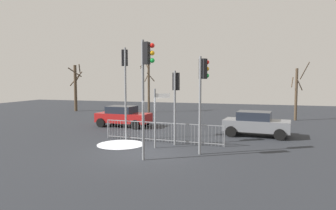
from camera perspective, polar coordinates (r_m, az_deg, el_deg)
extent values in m
plane|color=#26282D|center=(14.49, -4.31, -8.81)|extent=(60.00, 60.00, 0.00)
cylinder|color=slate|center=(17.44, -7.77, 1.97)|extent=(0.11, 0.11, 5.12)
cube|color=black|center=(17.62, -7.94, 8.53)|extent=(0.39, 0.36, 0.90)
sphere|color=red|center=(17.89, -8.09, 9.43)|extent=(0.20, 0.20, 0.20)
sphere|color=orange|center=(17.87, -8.08, 8.47)|extent=(0.20, 0.20, 0.20)
sphere|color=green|center=(17.85, -8.06, 7.51)|extent=(0.20, 0.20, 0.20)
cylinder|color=slate|center=(12.94, -4.58, 0.77)|extent=(0.11, 0.11, 5.00)
cube|color=black|center=(12.89, -3.96, 9.43)|extent=(0.23, 0.33, 0.90)
sphere|color=red|center=(12.82, -2.92, 10.80)|extent=(0.20, 0.20, 0.20)
sphere|color=orange|center=(12.79, -2.91, 9.47)|extent=(0.20, 0.20, 0.20)
sphere|color=green|center=(12.77, -2.91, 8.12)|extent=(0.20, 0.20, 0.20)
cylinder|color=slate|center=(14.01, 5.87, -0.16)|extent=(0.11, 0.11, 4.40)
cube|color=black|center=(14.08, 6.41, 6.59)|extent=(0.39, 0.36, 0.90)
sphere|color=red|center=(14.27, 7.15, 7.76)|extent=(0.20, 0.20, 0.20)
sphere|color=orange|center=(14.25, 7.14, 6.56)|extent=(0.20, 0.20, 0.20)
sphere|color=green|center=(14.25, 7.12, 5.35)|extent=(0.20, 0.20, 0.20)
cylinder|color=slate|center=(15.99, 1.25, -0.57)|extent=(0.11, 0.11, 3.82)
cube|color=black|center=(16.07, 1.48, 4.32)|extent=(0.34, 0.25, 0.90)
sphere|color=red|center=(16.31, 1.80, 5.38)|extent=(0.20, 0.20, 0.20)
sphere|color=orange|center=(16.31, 1.80, 4.33)|extent=(0.20, 0.20, 0.20)
sphere|color=green|center=(16.31, 1.79, 3.27)|extent=(0.20, 0.20, 0.20)
cylinder|color=slate|center=(15.30, -2.41, -2.48)|extent=(0.09, 0.09, 2.94)
cube|color=white|center=(15.22, -0.94, 1.71)|extent=(0.66, 0.29, 0.22)
cube|color=slate|center=(16.78, -1.09, -3.27)|extent=(6.71, 0.53, 0.04)
cube|color=slate|center=(16.94, -1.09, -6.39)|extent=(6.71, 0.53, 0.04)
cylinder|color=slate|center=(18.32, -10.66, -4.33)|extent=(0.02, 0.02, 1.05)
cylinder|color=slate|center=(18.23, -10.17, -4.37)|extent=(0.02, 0.02, 1.05)
cylinder|color=slate|center=(18.14, -9.68, -4.41)|extent=(0.02, 0.02, 1.05)
cylinder|color=slate|center=(18.05, -9.18, -4.45)|extent=(0.02, 0.02, 1.05)
cylinder|color=slate|center=(17.96, -8.67, -4.49)|extent=(0.02, 0.02, 1.05)
cylinder|color=slate|center=(17.87, -8.16, -4.53)|extent=(0.02, 0.02, 1.05)
cylinder|color=slate|center=(17.78, -7.65, -4.57)|extent=(0.02, 0.02, 1.05)
cylinder|color=slate|center=(17.70, -7.13, -4.61)|extent=(0.02, 0.02, 1.05)
cylinder|color=slate|center=(17.61, -6.61, -4.65)|extent=(0.02, 0.02, 1.05)
cylinder|color=slate|center=(17.53, -6.08, -4.69)|extent=(0.02, 0.02, 1.05)
cylinder|color=slate|center=(17.45, -5.54, -4.73)|extent=(0.02, 0.02, 1.05)
cylinder|color=slate|center=(17.37, -5.00, -4.77)|extent=(0.02, 0.02, 1.05)
cylinder|color=slate|center=(17.30, -4.46, -4.81)|extent=(0.02, 0.02, 1.05)
cylinder|color=slate|center=(17.22, -3.91, -4.85)|extent=(0.02, 0.02, 1.05)
cylinder|color=slate|center=(17.15, -3.35, -4.89)|extent=(0.02, 0.02, 1.05)
cylinder|color=slate|center=(17.07, -2.79, -4.92)|extent=(0.02, 0.02, 1.05)
cylinder|color=slate|center=(17.00, -2.23, -4.96)|extent=(0.02, 0.02, 1.05)
cylinder|color=slate|center=(16.93, -1.66, -5.00)|extent=(0.02, 0.02, 1.05)
cylinder|color=slate|center=(16.87, -1.09, -5.04)|extent=(0.02, 0.02, 1.05)
cylinder|color=slate|center=(16.80, -0.51, -5.08)|extent=(0.02, 0.02, 1.05)
cylinder|color=slate|center=(16.73, 0.07, -5.12)|extent=(0.02, 0.02, 1.05)
cylinder|color=slate|center=(16.67, 0.66, -5.15)|extent=(0.02, 0.02, 1.05)
cylinder|color=slate|center=(16.61, 1.25, -5.19)|extent=(0.02, 0.02, 1.05)
cylinder|color=slate|center=(16.55, 1.85, -5.23)|extent=(0.02, 0.02, 1.05)
cylinder|color=slate|center=(16.50, 2.45, -5.27)|extent=(0.02, 0.02, 1.05)
cylinder|color=slate|center=(16.44, 3.05, -5.30)|extent=(0.02, 0.02, 1.05)
cylinder|color=slate|center=(16.39, 3.66, -5.34)|extent=(0.02, 0.02, 1.05)
cylinder|color=slate|center=(16.33, 4.27, -5.38)|extent=(0.02, 0.02, 1.05)
cylinder|color=slate|center=(16.29, 4.89, -5.41)|extent=(0.02, 0.02, 1.05)
cylinder|color=slate|center=(16.24, 5.51, -5.45)|extent=(0.02, 0.02, 1.05)
cylinder|color=slate|center=(16.19, 6.13, -5.48)|extent=(0.02, 0.02, 1.05)
cylinder|color=slate|center=(16.15, 6.76, -5.52)|extent=(0.02, 0.02, 1.05)
cylinder|color=slate|center=(16.10, 7.39, -5.55)|extent=(0.02, 0.02, 1.05)
cylinder|color=slate|center=(16.06, 8.02, -5.58)|extent=(0.02, 0.02, 1.05)
cylinder|color=slate|center=(16.03, 8.66, -5.62)|extent=(0.02, 0.02, 1.05)
cylinder|color=slate|center=(15.99, 9.30, -5.65)|extent=(0.02, 0.02, 1.05)
cylinder|color=slate|center=(15.96, 9.94, -5.68)|extent=(0.02, 0.02, 1.05)
cylinder|color=slate|center=(18.37, -10.90, -4.31)|extent=(0.06, 0.06, 1.05)
cylinder|color=slate|center=(15.94, 10.27, -5.69)|extent=(0.06, 0.06, 1.05)
cube|color=maroon|center=(22.54, -8.11, -2.29)|extent=(3.91, 1.96, 0.65)
cube|color=#1E232D|center=(22.55, -8.46, -0.88)|extent=(2.00, 1.63, 0.55)
cylinder|color=black|center=(22.74, -4.08, -3.02)|extent=(0.65, 0.26, 0.64)
cylinder|color=black|center=(21.22, -6.00, -3.59)|extent=(0.65, 0.26, 0.64)
cylinder|color=black|center=(23.98, -9.96, -2.67)|extent=(0.65, 0.26, 0.64)
cylinder|color=black|center=(22.55, -12.16, -3.18)|extent=(0.65, 0.26, 0.64)
cube|color=slate|center=(19.33, 15.87, -3.60)|extent=(3.95, 2.07, 0.65)
cube|color=#1E232D|center=(19.28, 15.46, -1.96)|extent=(2.04, 1.68, 0.55)
cylinder|color=black|center=(20.12, 19.95, -4.32)|extent=(0.66, 0.28, 0.64)
cylinder|color=black|center=(18.45, 19.73, -5.12)|extent=(0.66, 0.28, 0.64)
cylinder|color=black|center=(20.40, 12.34, -4.01)|extent=(0.66, 0.28, 0.64)
cylinder|color=black|center=(18.75, 11.43, -4.77)|extent=(0.66, 0.28, 0.64)
cylinder|color=#473828|center=(27.60, 22.36, 1.79)|extent=(0.22, 0.22, 4.26)
cylinder|color=#473828|center=(27.38, 22.95, 3.37)|extent=(0.53, 0.56, 0.90)
cylinder|color=#473828|center=(27.89, 23.70, 5.73)|extent=(0.59, 1.31, 1.39)
cylinder|color=#473828|center=(27.61, 21.75, 3.90)|extent=(0.23, 0.71, 0.85)
cylinder|color=#473828|center=(34.34, -16.55, 2.96)|extent=(0.31, 0.31, 4.85)
cylinder|color=#473828|center=(34.59, -16.25, 4.59)|extent=(0.77, 0.18, 1.04)
cylinder|color=#473828|center=(34.30, -15.86, 6.44)|extent=(0.55, 0.94, 0.91)
cylinder|color=#473828|center=(34.95, -16.44, 4.63)|extent=(1.28, 0.66, 1.57)
cylinder|color=#473828|center=(33.68, -16.65, 5.74)|extent=(1.23, 0.81, 1.00)
cylinder|color=#473828|center=(31.88, -3.55, 3.31)|extent=(0.23, 0.23, 5.17)
cylinder|color=#473828|center=(31.51, -3.17, 5.12)|extent=(0.63, 0.74, 0.90)
cylinder|color=#473828|center=(32.07, -3.91, 5.07)|extent=(0.35, 0.61, 0.92)
cylinder|color=#473828|center=(31.67, -4.09, 7.53)|extent=(0.73, 0.47, 1.01)
cylinder|color=#473828|center=(32.26, -4.45, 7.67)|extent=(0.40, 1.22, 0.89)
cylinder|color=#473828|center=(32.38, -4.21, 7.92)|extent=(0.73, 1.09, 1.48)
cylinder|color=white|center=(16.50, -8.62, -7.14)|extent=(2.45, 2.45, 0.01)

